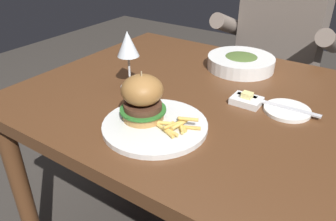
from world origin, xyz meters
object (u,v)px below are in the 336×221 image
table_knife (269,103)px  soup_bowl (241,62)px  butter_dish (247,100)px  wine_glass (128,46)px  diner_person (275,73)px  burger_sandwich (142,98)px  bread_plate (287,110)px  main_plate (155,126)px

table_knife → soup_bowl: soup_bowl is taller
table_knife → butter_dish: bearing=-164.5°
wine_glass → soup_bowl: size_ratio=0.77×
butter_dish → diner_person: size_ratio=0.07×
diner_person → burger_sandwich: bearing=-94.0°
wine_glass → soup_bowl: 0.43m
wine_glass → bread_plate: 0.50m
wine_glass → burger_sandwich: bearing=-41.3°
burger_sandwich → soup_bowl: 0.50m
burger_sandwich → soup_bowl: size_ratio=0.55×
butter_dish → soup_bowl: size_ratio=0.35×
main_plate → burger_sandwich: size_ratio=2.06×
main_plate → burger_sandwich: (-0.04, 0.01, 0.07)m
burger_sandwich → bread_plate: burger_sandwich is taller
burger_sandwich → bread_plate: (0.30, 0.27, -0.07)m
main_plate → table_knife: table_knife is taller
main_plate → soup_bowl: size_ratio=1.13×
burger_sandwich → wine_glass: wine_glass is taller
bread_plate → butter_dish: (-0.11, -0.02, 0.01)m
wine_glass → diner_person: (0.24, 0.81, -0.32)m
main_plate → table_knife: size_ratio=1.14×
main_plate → bread_plate: 0.38m
table_knife → diner_person: bearing=104.7°
bread_plate → wine_glass: bearing=-165.4°
bread_plate → diner_person: diner_person is taller
burger_sandwich → table_knife: burger_sandwich is taller
burger_sandwich → table_knife: bearing=47.4°
burger_sandwich → table_knife: size_ratio=0.55×
wine_glass → butter_dish: 0.39m
table_knife → soup_bowl: (-0.19, 0.23, 0.01)m
soup_bowl → table_knife: bearing=-50.7°
wine_glass → table_knife: size_ratio=0.77×
burger_sandwich → soup_bowl: bearing=82.9°
bread_plate → butter_dish: size_ratio=1.52×
soup_bowl → butter_dish: bearing=-63.1°
soup_bowl → diner_person: (0.01, 0.46, -0.20)m
bread_plate → table_knife: table_knife is taller
soup_bowl → diner_person: size_ratio=0.20×
butter_dish → wine_glass: bearing=-163.6°
main_plate → butter_dish: bearing=60.8°
butter_dish → diner_person: bearing=99.5°
main_plate → butter_dish: size_ratio=3.21×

